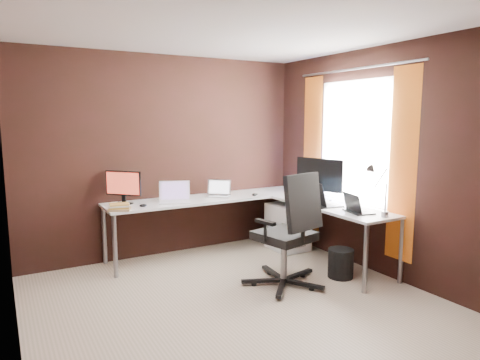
# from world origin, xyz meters

# --- Properties ---
(room) EXTENTS (3.60, 3.60, 2.50)m
(room) POSITION_xyz_m (0.34, 0.07, 1.28)
(room) COLOR #BFAA95
(room) RESTS_ON ground
(desk) EXTENTS (2.65, 2.25, 0.73)m
(desk) POSITION_xyz_m (0.84, 1.04, 0.68)
(desk) COLOR white
(desk) RESTS_ON ground
(drawer_pedestal) EXTENTS (0.42, 0.50, 0.60)m
(drawer_pedestal) POSITION_xyz_m (1.43, 1.15, 0.30)
(drawer_pedestal) COLOR white
(drawer_pedestal) RESTS_ON ground
(monitor_left) EXTENTS (0.33, 0.34, 0.39)m
(monitor_left) POSITION_xyz_m (-0.60, 1.61, 0.95)
(monitor_left) COLOR black
(monitor_left) RESTS_ON desk
(monitor_right) EXTENTS (0.24, 0.61, 0.52)m
(monitor_right) POSITION_xyz_m (1.51, 0.64, 1.02)
(monitor_right) COLOR black
(monitor_right) RESTS_ON desk
(laptop_white) EXTENTS (0.44, 0.37, 0.24)m
(laptop_white) POSITION_xyz_m (-0.04, 1.44, 0.78)
(laptop_white) COLOR white
(laptop_white) RESTS_ON desk
(laptop_silver) EXTENTS (0.37, 0.36, 0.21)m
(laptop_silver) POSITION_xyz_m (0.59, 1.52, 0.78)
(laptop_silver) COLOR silver
(laptop_silver) RESTS_ON desk
(laptop_black_big) EXTENTS (0.37, 0.47, 0.28)m
(laptop_black_big) POSITION_xyz_m (1.36, 0.44, 0.79)
(laptop_black_big) COLOR black
(laptop_black_big) RESTS_ON desk
(laptop_black_small) EXTENTS (0.29, 0.36, 0.21)m
(laptop_black_small) POSITION_xyz_m (1.44, -0.06, 0.78)
(laptop_black_small) COLOR black
(laptop_black_small) RESTS_ON desk
(book_stack) EXTENTS (0.28, 0.26, 0.07)m
(book_stack) POSITION_xyz_m (-0.73, 1.30, 0.76)
(book_stack) COLOR tan
(book_stack) RESTS_ON desk
(mouse_left) EXTENTS (0.10, 0.07, 0.03)m
(mouse_left) POSITION_xyz_m (-0.45, 1.34, 0.75)
(mouse_left) COLOR black
(mouse_left) RESTS_ON desk
(mouse_corner) EXTENTS (0.10, 0.07, 0.04)m
(mouse_corner) POSITION_xyz_m (1.01, 1.31, 0.75)
(mouse_corner) COLOR black
(mouse_corner) RESTS_ON desk
(desk_lamp) EXTENTS (0.18, 0.21, 0.53)m
(desk_lamp) POSITION_xyz_m (1.49, -0.29, 1.06)
(desk_lamp) COLOR slate
(desk_lamp) RESTS_ON desk
(office_chair) EXTENTS (0.67, 0.69, 1.19)m
(office_chair) POSITION_xyz_m (0.68, 0.13, 0.35)
(office_chair) COLOR black
(office_chair) RESTS_ON ground
(wastebasket) EXTENTS (0.32, 0.32, 0.32)m
(wastebasket) POSITION_xyz_m (1.33, 0.03, 0.16)
(wastebasket) COLOR black
(wastebasket) RESTS_ON ground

